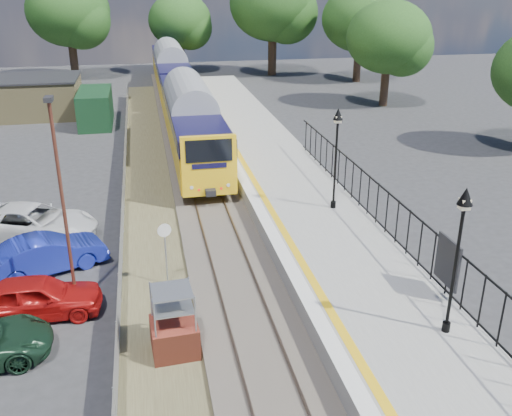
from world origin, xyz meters
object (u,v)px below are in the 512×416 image
object	(u,v)px
train	(178,87)
car_blue	(47,254)
victorian_lamp_south	(461,228)
car_white	(32,223)
brick_plinth	(174,323)
speed_sign	(165,245)
car_yellow	(8,230)
car_red	(36,297)
carpark_lamp	(62,194)
victorian_lamp_north	(337,136)

from	to	relation	value
train	car_blue	bearing A→B (deg)	-105.41
victorian_lamp_south	car_white	xyz separation A→B (m)	(-13.53, 11.18, -3.52)
brick_plinth	speed_sign	size ratio (longest dim) A/B	0.88
brick_plinth	car_white	bearing A→B (deg)	120.44
train	victorian_lamp_south	bearing A→B (deg)	-80.67
brick_plinth	car_yellow	world-z (taller)	brick_plinth
car_yellow	car_white	xyz separation A→B (m)	(1.04, 0.03, 0.22)
car_blue	car_white	distance (m)	3.32
car_blue	car_yellow	size ratio (longest dim) A/B	1.18
speed_sign	car_white	size ratio (longest dim) A/B	0.46
car_red	carpark_lamp	bearing A→B (deg)	-70.05
car_red	car_white	distance (m)	6.52
brick_plinth	car_blue	bearing A→B (deg)	125.89
victorian_lamp_south	carpark_lamp	xyz separation A→B (m)	(-11.23, 5.19, -0.11)
brick_plinth	car_white	size ratio (longest dim) A/B	0.40
brick_plinth	car_red	distance (m)	5.35
train	brick_plinth	size ratio (longest dim) A/B	18.17
carpark_lamp	brick_plinth	bearing A→B (deg)	-46.66
train	car_yellow	world-z (taller)	train
victorian_lamp_north	car_red	distance (m)	13.78
victorian_lamp_south	car_yellow	distance (m)	18.72
car_white	speed_sign	bearing A→B (deg)	-114.30
victorian_lamp_north	car_white	xyz separation A→B (m)	(-13.33, 1.18, -3.52)
victorian_lamp_south	victorian_lamp_north	distance (m)	10.00
brick_plinth	carpark_lamp	bearing A→B (deg)	133.34
car_white	car_red	bearing A→B (deg)	-151.11
victorian_lamp_north	train	xyz separation A→B (m)	(-5.30, 23.48, -1.96)
speed_sign	car_yellow	world-z (taller)	speed_sign
train	brick_plinth	xyz separation A→B (m)	(-2.50, -31.71, -1.26)
train	speed_sign	distance (m)	27.68
victorian_lamp_north	speed_sign	size ratio (longest dim) A/B	1.80
brick_plinth	car_blue	size ratio (longest dim) A/B	0.50
train	car_yellow	xyz separation A→B (m)	(-9.07, -22.33, -1.79)
brick_plinth	car_white	xyz separation A→B (m)	(-5.53, 9.41, -0.30)
victorian_lamp_south	car_blue	xyz separation A→B (m)	(-12.52, 8.02, -3.56)
victorian_lamp_south	car_white	bearing A→B (deg)	140.43
car_red	car_blue	distance (m)	3.27
car_red	car_white	world-z (taller)	car_white
car_blue	car_white	xyz separation A→B (m)	(-1.01, 3.16, 0.03)
victorian_lamp_north	car_blue	xyz separation A→B (m)	(-12.32, -1.98, -3.56)
car_red	brick_plinth	bearing A→B (deg)	-124.14
carpark_lamp	speed_sign	bearing A→B (deg)	12.84
carpark_lamp	car_red	xyz separation A→B (m)	(-1.21, -0.44, -3.46)
brick_plinth	car_red	bearing A→B (deg)	146.14
victorian_lamp_north	train	distance (m)	24.15
speed_sign	car_yellow	size ratio (longest dim) A/B	0.67
brick_plinth	car_red	size ratio (longest dim) A/B	0.52
victorian_lamp_north	car_yellow	bearing A→B (deg)	175.42
victorian_lamp_north	brick_plinth	bearing A→B (deg)	-133.47
brick_plinth	car_blue	distance (m)	7.72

